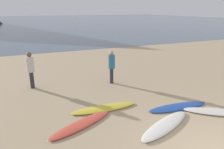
{
  "coord_description": "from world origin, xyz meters",
  "views": [
    {
      "loc": [
        -4.22,
        -2.79,
        3.52
      ],
      "look_at": [
        -0.49,
        5.86,
        0.6
      ],
      "focal_mm": 34.25,
      "sensor_mm": 36.0,
      "label": 1
    }
  ],
  "objects_px": {
    "person_0": "(30,67)",
    "surfboard_3": "(178,107)",
    "surfboard_1": "(104,108)",
    "person_1": "(112,64)",
    "surfboard_4": "(219,112)",
    "surfboard_2": "(165,125)",
    "surfboard_0": "(82,124)"
  },
  "relations": [
    {
      "from": "surfboard_2",
      "to": "surfboard_3",
      "type": "height_order",
      "value": "surfboard_2"
    },
    {
      "from": "surfboard_1",
      "to": "person_1",
      "type": "relative_size",
      "value": 1.52
    },
    {
      "from": "surfboard_3",
      "to": "surfboard_4",
      "type": "bearing_deg",
      "value": -38.85
    },
    {
      "from": "surfboard_4",
      "to": "person_1",
      "type": "xyz_separation_m",
      "value": [
        -2.2,
        4.43,
        0.91
      ]
    },
    {
      "from": "person_0",
      "to": "person_1",
      "type": "relative_size",
      "value": 1.04
    },
    {
      "from": "surfboard_0",
      "to": "surfboard_1",
      "type": "distance_m",
      "value": 1.3
    },
    {
      "from": "surfboard_2",
      "to": "surfboard_3",
      "type": "xyz_separation_m",
      "value": [
        1.24,
        0.9,
        -0.01
      ]
    },
    {
      "from": "person_0",
      "to": "person_1",
      "type": "xyz_separation_m",
      "value": [
        3.62,
        -0.82,
        -0.04
      ]
    },
    {
      "from": "surfboard_4",
      "to": "person_1",
      "type": "distance_m",
      "value": 5.03
    },
    {
      "from": "person_1",
      "to": "surfboard_2",
      "type": "bearing_deg",
      "value": -123.52
    },
    {
      "from": "surfboard_0",
      "to": "surfboard_4",
      "type": "xyz_separation_m",
      "value": [
        4.63,
        -1.14,
        0.01
      ]
    },
    {
      "from": "surfboard_3",
      "to": "surfboard_0",
      "type": "bearing_deg",
      "value": -179.95
    },
    {
      "from": "surfboard_4",
      "to": "surfboard_0",
      "type": "bearing_deg",
      "value": -159.23
    },
    {
      "from": "surfboard_3",
      "to": "surfboard_1",
      "type": "bearing_deg",
      "value": 162.57
    },
    {
      "from": "surfboard_0",
      "to": "surfboard_1",
      "type": "bearing_deg",
      "value": 10.86
    },
    {
      "from": "surfboard_0",
      "to": "surfboard_4",
      "type": "relative_size",
      "value": 1.01
    },
    {
      "from": "surfboard_2",
      "to": "surfboard_3",
      "type": "bearing_deg",
      "value": 12.55
    },
    {
      "from": "person_0",
      "to": "person_1",
      "type": "distance_m",
      "value": 3.71
    },
    {
      "from": "surfboard_1",
      "to": "surfboard_4",
      "type": "distance_m",
      "value": 4.05
    },
    {
      "from": "surfboard_1",
      "to": "surfboard_2",
      "type": "relative_size",
      "value": 1.0
    },
    {
      "from": "person_1",
      "to": "surfboard_0",
      "type": "bearing_deg",
      "value": -159.25
    },
    {
      "from": "person_0",
      "to": "surfboard_1",
      "type": "bearing_deg",
      "value": 92.39
    },
    {
      "from": "surfboard_3",
      "to": "surfboard_4",
      "type": "height_order",
      "value": "surfboard_4"
    },
    {
      "from": "surfboard_1",
      "to": "person_0",
      "type": "xyz_separation_m",
      "value": [
        -2.24,
        3.35,
        0.95
      ]
    },
    {
      "from": "surfboard_4",
      "to": "person_1",
      "type": "height_order",
      "value": "person_1"
    },
    {
      "from": "surfboard_2",
      "to": "surfboard_0",
      "type": "bearing_deg",
      "value": 131.57
    },
    {
      "from": "person_0",
      "to": "surfboard_3",
      "type": "bearing_deg",
      "value": 106.6
    },
    {
      "from": "surfboard_1",
      "to": "person_1",
      "type": "xyz_separation_m",
      "value": [
        1.38,
        2.53,
        0.91
      ]
    },
    {
      "from": "surfboard_4",
      "to": "person_0",
      "type": "distance_m",
      "value": 7.89
    },
    {
      "from": "surfboard_4",
      "to": "person_1",
      "type": "bearing_deg",
      "value": 150.92
    },
    {
      "from": "surfboard_0",
      "to": "surfboard_2",
      "type": "relative_size",
      "value": 0.98
    },
    {
      "from": "surfboard_4",
      "to": "person_1",
      "type": "relative_size",
      "value": 1.48
    }
  ]
}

